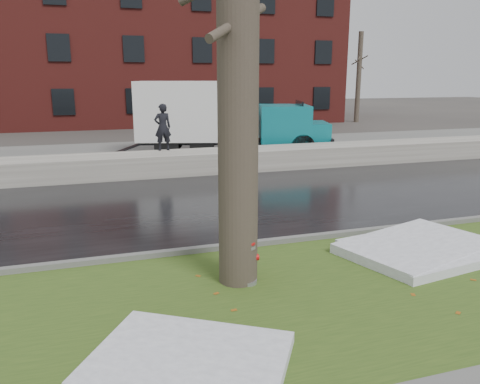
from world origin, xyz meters
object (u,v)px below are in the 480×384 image
object	(u,v)px
fire_hydrant	(247,258)
worker	(163,127)
box_truck	(220,116)
tree	(238,28)

from	to	relation	value
fire_hydrant	worker	bearing A→B (deg)	81.69
fire_hydrant	box_truck	world-z (taller)	box_truck
tree	box_truck	world-z (taller)	tree
fire_hydrant	tree	bearing A→B (deg)	117.44
tree	worker	distance (m)	10.02
worker	tree	bearing A→B (deg)	82.04
tree	worker	bearing A→B (deg)	88.42
tree	worker	size ratio (longest dim) A/B	4.75
fire_hydrant	worker	distance (m)	9.94
fire_hydrant	box_truck	size ratio (longest dim) A/B	0.09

